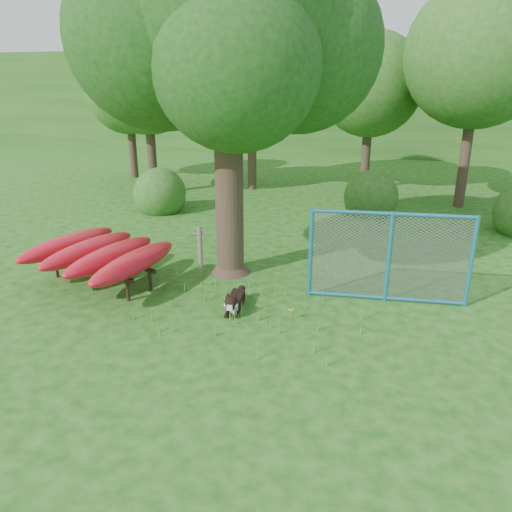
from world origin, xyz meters
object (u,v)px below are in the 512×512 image
(kayak_rack, at_px, (99,253))
(fence_section, at_px, (389,257))
(oak_tree, at_px, (225,29))
(husky_dog, at_px, (234,302))

(kayak_rack, xyz_separation_m, fence_section, (6.12, 0.79, 0.23))
(kayak_rack, relative_size, fence_section, 1.07)
(oak_tree, relative_size, kayak_rack, 2.29)
(oak_tree, bearing_deg, fence_section, -10.59)
(oak_tree, bearing_deg, kayak_rack, -149.56)
(husky_dog, bearing_deg, kayak_rack, 164.77)
(fence_section, bearing_deg, kayak_rack, -178.08)
(husky_dog, bearing_deg, oak_tree, 104.59)
(oak_tree, distance_m, husky_dog, 5.51)
(husky_dog, bearing_deg, fence_section, 17.01)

